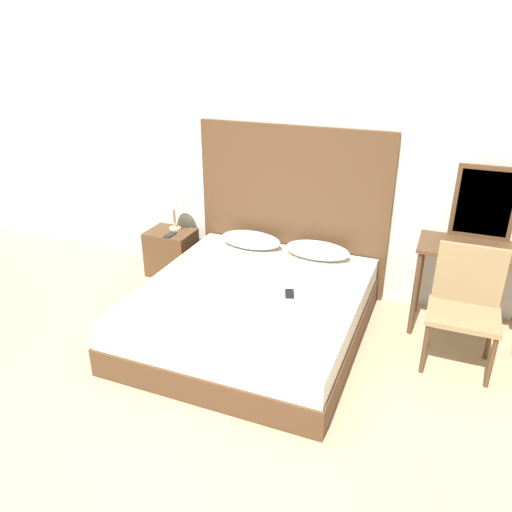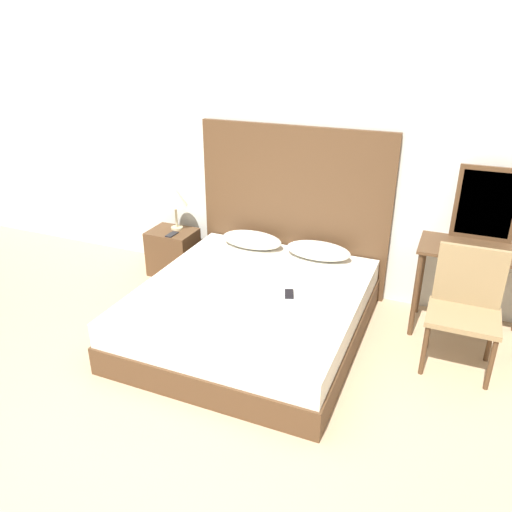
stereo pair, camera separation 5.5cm
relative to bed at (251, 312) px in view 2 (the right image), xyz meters
The scene contains 13 objects.
ground_plane 1.36m from the bed, 92.51° to the right, with size 16.00×16.00×0.00m, color tan.
wall_back 1.57m from the bed, 93.13° to the left, with size 10.00×0.06×2.70m.
bed is the anchor object (origin of this frame).
headboard 1.15m from the bed, 90.00° to the left, with size 1.85×0.05×1.58m.
pillow_left 0.90m from the bed, 113.02° to the left, with size 0.60×0.29×0.15m.
pillow_right 0.90m from the bed, 66.98° to the left, with size 0.60×0.29×0.15m.
phone_on_bed 0.39m from the bed, ahead, with size 0.12×0.16×0.01m.
nightstand 1.43m from the bed, 148.27° to the left, with size 0.46×0.37×0.47m.
table_lamp 1.57m from the bed, 145.41° to the left, with size 0.25×0.25×0.45m.
phone_on_nightstand 1.36m from the bed, 150.33° to the left, with size 0.07×0.15×0.01m.
vanity_desk 1.84m from the bed, 23.41° to the left, with size 0.89×0.49×0.78m.
vanity_mirror 2.08m from the bed, 29.43° to the left, with size 0.48×0.03×0.61m.
chair 1.66m from the bed, ahead, with size 0.51×0.43×0.92m.
Camera 2 is at (1.49, -1.94, 2.35)m, focal length 35.00 mm.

